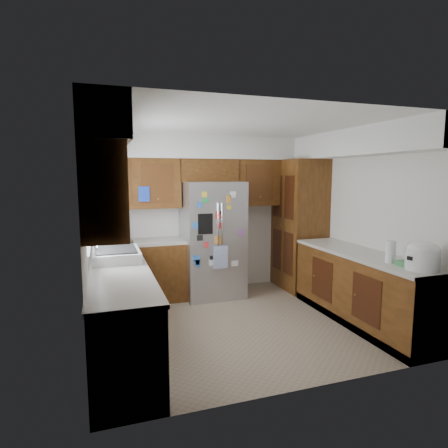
% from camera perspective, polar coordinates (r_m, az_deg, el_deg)
% --- Properties ---
extents(floor, '(3.60, 3.60, 0.00)m').
position_cam_1_polar(floor, '(5.01, 2.39, -14.81)').
color(floor, gray).
rests_on(floor, ground).
extents(room_shell, '(3.64, 3.24, 2.52)m').
position_cam_1_polar(room_shell, '(4.95, -0.16, 6.57)').
color(room_shell, silver).
rests_on(room_shell, ground).
extents(left_counter_run, '(1.36, 3.20, 0.92)m').
position_cam_1_polar(left_counter_run, '(4.61, -14.04, -11.38)').
color(left_counter_run, '#3F260C').
rests_on(left_counter_run, ground).
extents(right_counter_run, '(0.63, 2.25, 0.92)m').
position_cam_1_polar(right_counter_run, '(5.20, 20.25, -9.52)').
color(right_counter_run, '#3F260C').
rests_on(right_counter_run, ground).
extents(pantry, '(0.60, 0.90, 2.15)m').
position_cam_1_polar(pantry, '(6.38, 11.37, -0.12)').
color(pantry, '#3F260C').
rests_on(pantry, ground).
extents(fridge, '(0.90, 0.79, 1.80)m').
position_cam_1_polar(fridge, '(5.86, -1.77, -2.36)').
color(fridge, '#939398').
rests_on(fridge, ground).
extents(bridge_cabinet, '(0.96, 0.34, 0.35)m').
position_cam_1_polar(bridge_cabinet, '(6.00, -2.44, 8.17)').
color(bridge_cabinet, '#3F260C').
rests_on(bridge_cabinet, fridge).
extents(fridge_top_items, '(0.85, 0.34, 0.32)m').
position_cam_1_polar(fridge_top_items, '(5.94, -3.84, 11.21)').
color(fridge_top_items, '#1A289B').
rests_on(fridge_top_items, bridge_cabinet).
extents(sink_assembly, '(0.52, 0.70, 0.37)m').
position_cam_1_polar(sink_assembly, '(4.52, -16.08, -4.47)').
color(sink_assembly, white).
rests_on(sink_assembly, left_counter_run).
extents(left_counter_clutter, '(0.30, 0.82, 0.38)m').
position_cam_1_polar(left_counter_clutter, '(5.24, -16.01, -2.15)').
color(left_counter_clutter, black).
rests_on(left_counter_clutter, left_counter_run).
extents(rice_cooker, '(0.34, 0.33, 0.29)m').
position_cam_1_polar(rice_cooker, '(4.40, 28.01, -4.23)').
color(rice_cooker, white).
rests_on(rice_cooker, right_counter_run).
extents(paper_towel, '(0.11, 0.11, 0.25)m').
position_cam_1_polar(paper_towel, '(4.61, 24.03, -3.90)').
color(paper_towel, white).
rests_on(paper_towel, right_counter_run).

